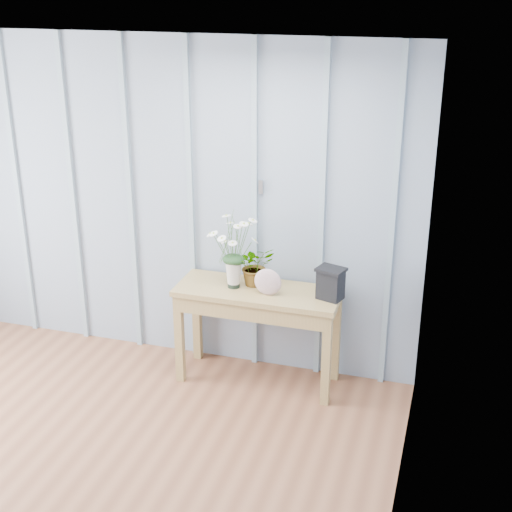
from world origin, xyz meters
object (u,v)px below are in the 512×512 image
(sideboard, at_px, (258,304))
(carved_box, at_px, (331,283))
(daisy_vase, at_px, (233,242))
(felt_disc_vessel, at_px, (268,282))

(sideboard, height_order, carved_box, carved_box)
(sideboard, relative_size, carved_box, 5.17)
(sideboard, height_order, daisy_vase, daisy_vase)
(daisy_vase, xyz_separation_m, felt_disc_vessel, (0.28, -0.06, -0.25))
(sideboard, bearing_deg, daisy_vase, -177.01)
(sideboard, bearing_deg, carved_box, -0.28)
(daisy_vase, height_order, carved_box, daisy_vase)
(daisy_vase, distance_m, felt_disc_vessel, 0.38)
(carved_box, bearing_deg, felt_disc_vessel, -171.27)
(daisy_vase, bearing_deg, carved_box, 0.55)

